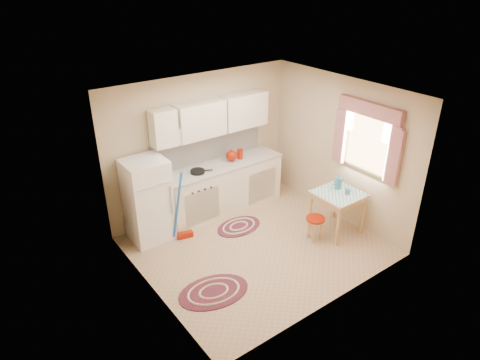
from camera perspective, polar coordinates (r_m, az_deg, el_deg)
name	(u,v)px	position (r m, az deg, el deg)	size (l,w,h in m)	color
room_shell	(257,148)	(6.48, 2.22, 4.25)	(3.64, 3.60, 2.52)	tan
fridge	(148,200)	(7.01, -12.20, -2.67)	(0.65, 0.60, 1.40)	white
broom	(183,206)	(6.95, -7.58, -3.50)	(0.28, 0.12, 1.20)	blue
base_cabinets	(223,188)	(7.79, -2.27, -1.04)	(2.25, 0.60, 0.88)	white
countertop	(223,165)	(7.59, -2.33, 2.03)	(2.27, 0.62, 0.04)	#B4B1AB
frying_pan	(198,171)	(7.27, -5.68, 1.14)	(0.25, 0.25, 0.05)	black
red_kettle	(231,156)	(7.64, -1.16, 3.25)	(0.21, 0.19, 0.21)	#981805
red_canister	(240,155)	(7.75, 0.02, 3.41)	(0.10, 0.10, 0.16)	#981805
table	(337,212)	(7.38, 12.76, -4.19)	(0.72, 0.72, 0.72)	tan
stool	(315,229)	(7.15, 9.91, -6.43)	(0.31, 0.31, 0.42)	#981805
coffee_pot	(339,181)	(7.28, 13.00, -0.18)	(0.14, 0.12, 0.28)	#2B6D86
mug	(348,191)	(7.19, 14.15, -1.48)	(0.09, 0.09, 0.10)	#2B6D86
rug_center	(239,226)	(7.47, -0.16, -6.22)	(0.84, 0.56, 0.02)	maroon
rug_left	(214,292)	(6.16, -3.53, -14.65)	(1.02, 0.68, 0.02)	maroon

